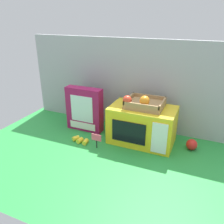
{
  "coord_description": "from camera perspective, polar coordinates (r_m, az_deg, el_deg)",
  "views": [
    {
      "loc": [
        0.56,
        -1.36,
        0.81
      ],
      "look_at": [
        -0.04,
        0.01,
        0.18
      ],
      "focal_mm": 37.02,
      "sensor_mm": 36.0,
      "label": 1
    }
  ],
  "objects": [
    {
      "name": "display_back_panel",
      "position": [
        1.74,
        3.83,
        6.86
      ],
      "size": [
        1.61,
        0.03,
        0.67
      ],
      "primitive_type": "cube",
      "color": "#A0A3A8",
      "rests_on": "ground"
    },
    {
      "name": "price_sign",
      "position": [
        1.52,
        -3.86,
        -6.65
      ],
      "size": [
        0.07,
        0.01,
        0.1
      ],
      "color": "black",
      "rests_on": "ground"
    },
    {
      "name": "food_groups_crate",
      "position": [
        1.52,
        7.76,
        2.13
      ],
      "size": [
        0.25,
        0.2,
        0.09
      ],
      "color": "#A37F51",
      "rests_on": "toy_microwave"
    },
    {
      "name": "cookie_set_box",
      "position": [
        1.73,
        -6.82,
        0.66
      ],
      "size": [
        0.28,
        0.08,
        0.33
      ],
      "color": "#99144C",
      "rests_on": "ground"
    },
    {
      "name": "loose_toy_banana",
      "position": [
        1.61,
        -7.83,
        -6.91
      ],
      "size": [
        0.13,
        0.07,
        0.03
      ],
      "color": "yellow",
      "rests_on": "ground"
    },
    {
      "name": "ground_plane",
      "position": [
        1.68,
        1.02,
        -6.0
      ],
      "size": [
        1.7,
        1.7,
        0.0
      ],
      "primitive_type": "plane",
      "color": "green",
      "rests_on": "ground"
    },
    {
      "name": "toy_microwave",
      "position": [
        1.58,
        7.46,
        -3.16
      ],
      "size": [
        0.43,
        0.26,
        0.25
      ],
      "color": "yellow",
      "rests_on": "ground"
    },
    {
      "name": "loose_toy_apple",
      "position": [
        1.6,
        19.08,
        -7.58
      ],
      "size": [
        0.07,
        0.07,
        0.07
      ],
      "primitive_type": "sphere",
      "color": "red",
      "rests_on": "ground"
    }
  ]
}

